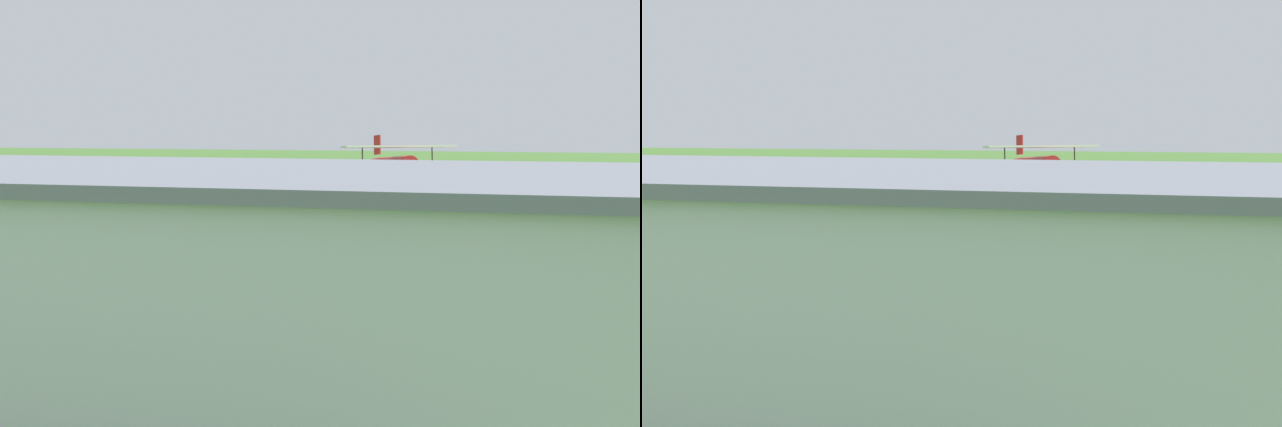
# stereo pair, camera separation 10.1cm
# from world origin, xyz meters

# --- Properties ---
(ground_plane) EXTENTS (400.00, 400.00, 0.00)m
(ground_plane) POSITION_xyz_m (0.00, 0.00, 0.00)
(ground_plane) COLOR #3D6628
(hangar) EXTENTS (39.39, 15.75, 7.54)m
(hangar) POSITION_xyz_m (4.52, 39.99, 3.78)
(hangar) COLOR silver
(hangar) RESTS_ON ground_plane
(biplane) EXTENTS (7.27, 7.31, 3.67)m
(biplane) POSITION_xyz_m (0.40, 4.52, 6.00)
(biplane) COLOR #B21E1E
(person_by_parked_cars) EXTENTS (0.39, 0.39, 1.61)m
(person_by_parked_cars) POSITION_xyz_m (-11.67, 26.97, 0.80)
(person_by_parked_cars) COLOR orange
(person_by_parked_cars) RESTS_ON ground_plane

